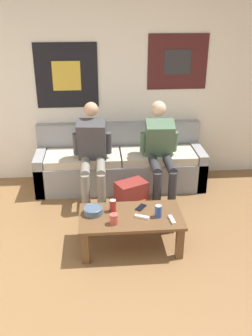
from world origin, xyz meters
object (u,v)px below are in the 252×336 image
at_px(person_seated_teen, 160,149).
at_px(game_controller_near_right, 142,217).
at_px(coffee_table, 131,221).
at_px(couch, 120,165).
at_px(drink_can_red, 113,206).
at_px(game_controller_near_left, 172,220).
at_px(ceramic_bowl, 93,210).
at_px(drink_can_blue, 158,211).
at_px(cell_phone, 141,207).
at_px(pillar_candle, 114,219).
at_px(backpack, 132,198).
at_px(person_seated_adult, 92,151).

relative_size(person_seated_teen, game_controller_near_right, 7.96).
bearing_deg(coffee_table, couch, 90.41).
height_order(couch, game_controller_near_right, couch).
distance_m(drink_can_red, game_controller_near_left, 0.60).
relative_size(couch, coffee_table, 2.15).
bearing_deg(ceramic_bowl, person_seated_teen, 50.33).
bearing_deg(drink_can_blue, cell_phone, 129.46).
height_order(coffee_table, cell_phone, cell_phone).
height_order(coffee_table, pillar_candle, pillar_candle).
bearing_deg(coffee_table, person_seated_teen, 66.52).
distance_m(pillar_candle, game_controller_near_left, 0.56).
bearing_deg(game_controller_near_right, drink_can_red, 151.06).
bearing_deg(cell_phone, pillar_candle, -137.09).
distance_m(pillar_candle, drink_can_red, 0.23).
bearing_deg(game_controller_near_left, backpack, 111.81).
bearing_deg(drink_can_red, pillar_candle, -90.72).
bearing_deg(cell_phone, ceramic_bowl, -171.43).
height_order(person_seated_adult, game_controller_near_right, person_seated_adult).
relative_size(coffee_table, person_seated_teen, 0.87).
height_order(couch, coffee_table, couch).
height_order(couch, game_controller_near_left, couch).
relative_size(coffee_table, cell_phone, 6.77).
distance_m(couch, cell_phone, 1.26).
xyz_separation_m(ceramic_bowl, game_controller_near_right, (0.47, -0.12, -0.03)).
xyz_separation_m(person_seated_adult, person_seated_teen, (0.82, 0.02, -0.00)).
height_order(coffee_table, game_controller_near_right, game_controller_near_right).
distance_m(ceramic_bowl, game_controller_near_left, 0.77).
height_order(ceramic_bowl, drink_can_red, drink_can_red).
distance_m(person_seated_teen, drink_can_red, 1.17).
bearing_deg(pillar_candle, cell_phone, 42.91).
xyz_separation_m(coffee_table, game_controller_near_left, (0.38, -0.13, 0.08)).
relative_size(person_seated_adult, cell_phone, 7.88).
xyz_separation_m(coffee_table, drink_can_blue, (0.26, -0.05, 0.13)).
xyz_separation_m(ceramic_bowl, drink_can_red, (0.20, 0.03, 0.02)).
height_order(couch, person_seated_adult, person_seated_adult).
xyz_separation_m(game_controller_near_right, cell_phone, (0.01, 0.19, -0.01)).
height_order(backpack, game_controller_near_right, backpack).
height_order(backpack, ceramic_bowl, ceramic_bowl).
xyz_separation_m(couch, cell_phone, (0.12, -1.25, 0.09)).
distance_m(coffee_table, person_seated_adult, 1.15).
height_order(person_seated_adult, drink_can_blue, person_seated_adult).
xyz_separation_m(person_seated_adult, backpack, (0.44, -0.39, -0.44)).
relative_size(person_seated_adult, game_controller_near_right, 8.10).
distance_m(backpack, drink_can_blue, 0.75).
relative_size(coffee_table, game_controller_near_right, 6.96).
bearing_deg(drink_can_blue, game_controller_near_right, -175.98).
relative_size(person_seated_adult, drink_can_red, 9.48).
xyz_separation_m(coffee_table, person_seated_adult, (-0.36, 1.03, 0.33)).
distance_m(coffee_table, game_controller_near_right, 0.14).
bearing_deg(coffee_table, ceramic_bowl, 170.57).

